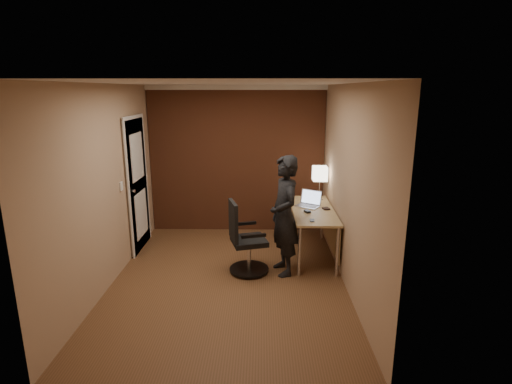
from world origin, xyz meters
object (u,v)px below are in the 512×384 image
laptop (309,202)px  wallet (326,209)px  mouse (307,211)px  person (284,216)px  desk (318,217)px  phone (312,220)px  desk_lamp (320,174)px  office_chair (244,242)px

laptop → wallet: (0.23, -0.17, -0.05)m
mouse → person: (-0.35, -0.40, 0.06)m
desk → phone: (-0.15, -0.54, 0.13)m
desk → laptop: size_ratio=3.59×
desk → person: (-0.52, -0.57, 0.20)m
desk_lamp → desk: bearing=-99.3°
phone → person: bearing=-169.9°
laptop → mouse: size_ratio=4.17×
laptop → phone: (-0.04, -0.70, -0.06)m
person → desk_lamp: bearing=135.1°
mouse → office_chair: bearing=-178.7°
desk_lamp → office_chair: 1.73m
wallet → desk: bearing=175.4°
desk → person: person is taller
office_chair → person: bearing=1.8°
desk → wallet: bearing=-4.6°
desk → office_chair: (-1.05, -0.59, -0.17)m
phone → laptop: bearing=92.5°
laptop → person: person is taller
laptop → mouse: bearing=-100.8°
phone → wallet: bearing=69.0°
desk → phone: size_ratio=13.04×
desk → mouse: size_ratio=15.00×
desk_lamp → mouse: size_ratio=5.35×
desk → desk_lamp: (0.08, 0.51, 0.55)m
desk → person: size_ratio=0.93×
phone → wallet: wallet is taller
wallet → office_chair: (-1.17, -0.58, -0.30)m
desk → laptop: 0.28m
desk_lamp → mouse: desk_lamp is taller
wallet → phone: bearing=-116.7°
laptop → wallet: size_ratio=3.79×
laptop → desk: bearing=-56.1°
mouse → desk_lamp: bearing=45.4°
desk → wallet: wallet is taller
desk → office_chair: 1.22m
desk → desk_lamp: desk_lamp is taller
office_chair → person: size_ratio=0.61×
desk → person: 0.80m
phone → desk_lamp: bearing=83.2°
desk_lamp → person: bearing=-119.3°
mouse → desk: bearing=20.5°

